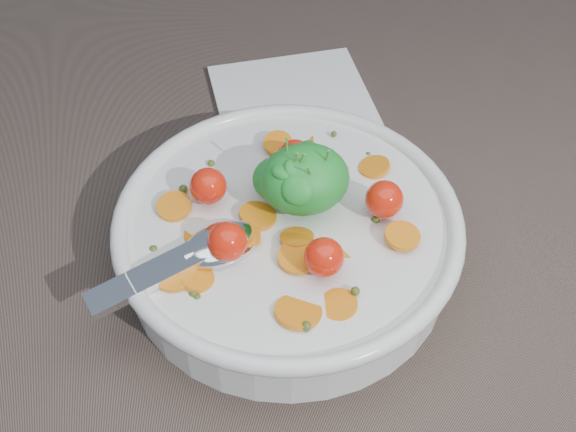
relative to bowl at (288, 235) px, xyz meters
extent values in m
plane|color=brown|center=(0.02, 0.00, -0.03)|extent=(6.00, 6.00, 0.00)
cylinder|color=silver|center=(0.00, 0.00, -0.01)|extent=(0.27, 0.27, 0.05)
torus|color=silver|center=(0.00, 0.00, 0.02)|extent=(0.28, 0.28, 0.01)
cylinder|color=silver|center=(0.00, 0.00, -0.03)|extent=(0.13, 0.13, 0.01)
cylinder|color=brown|center=(0.00, 0.00, -0.01)|extent=(0.24, 0.24, 0.04)
cylinder|color=orange|center=(0.04, -0.04, 0.02)|extent=(0.03, 0.03, 0.01)
cylinder|color=orange|center=(-0.09, 0.03, 0.02)|extent=(0.03, 0.03, 0.01)
cylinder|color=orange|center=(-0.02, 0.01, 0.02)|extent=(0.04, 0.04, 0.01)
cylinder|color=orange|center=(0.02, -0.09, 0.02)|extent=(0.04, 0.04, 0.01)
cylinder|color=orange|center=(-0.07, 0.00, 0.02)|extent=(0.04, 0.04, 0.01)
cylinder|color=orange|center=(0.00, -0.04, 0.02)|extent=(0.04, 0.04, 0.01)
cylinder|color=orange|center=(-0.04, -0.02, 0.03)|extent=(0.04, 0.04, 0.01)
cylinder|color=orange|center=(0.00, -0.02, 0.02)|extent=(0.04, 0.04, 0.01)
cylinder|color=orange|center=(-0.01, -0.09, 0.02)|extent=(0.05, 0.05, 0.01)
cylinder|color=orange|center=(0.09, 0.04, 0.02)|extent=(0.04, 0.04, 0.01)
cylinder|color=orange|center=(-0.08, -0.04, 0.02)|extent=(0.03, 0.03, 0.01)
cylinder|color=orange|center=(-0.09, -0.04, 0.02)|extent=(0.04, 0.04, 0.01)
cylinder|color=orange|center=(0.08, -0.04, 0.03)|extent=(0.04, 0.04, 0.01)
cylinder|color=orange|center=(0.03, 0.09, 0.02)|extent=(0.04, 0.04, 0.01)
cylinder|color=orange|center=(-0.04, -0.02, 0.02)|extent=(0.03, 0.03, 0.01)
cylinder|color=orange|center=(0.01, 0.08, 0.03)|extent=(0.03, 0.03, 0.01)
sphere|color=#41541C|center=(0.09, 0.06, 0.02)|extent=(0.01, 0.01, 0.01)
sphere|color=#41541C|center=(-0.05, 0.08, 0.02)|extent=(0.01, 0.01, 0.01)
sphere|color=#41541C|center=(0.07, -0.02, 0.02)|extent=(0.01, 0.01, 0.01)
sphere|color=#41541C|center=(-0.08, 0.05, 0.02)|extent=(0.01, 0.01, 0.01)
sphere|color=#41541C|center=(0.01, -0.05, 0.03)|extent=(0.01, 0.01, 0.01)
sphere|color=#41541C|center=(-0.08, -0.06, 0.02)|extent=(0.01, 0.01, 0.01)
sphere|color=#41541C|center=(0.03, 0.02, 0.02)|extent=(0.01, 0.01, 0.01)
sphere|color=#41541C|center=(0.06, 0.09, 0.02)|extent=(0.01, 0.01, 0.01)
sphere|color=#41541C|center=(-0.01, -0.10, 0.02)|extent=(0.01, 0.01, 0.01)
sphere|color=#41541C|center=(-0.04, 0.00, 0.02)|extent=(0.01, 0.01, 0.01)
sphere|color=#41541C|center=(-0.08, -0.06, 0.02)|extent=(0.01, 0.01, 0.01)
sphere|color=#41541C|center=(0.03, -0.04, 0.02)|extent=(0.01, 0.01, 0.01)
sphere|color=#41541C|center=(-0.11, -0.01, 0.02)|extent=(0.01, 0.01, 0.01)
sphere|color=#41541C|center=(-0.09, -0.03, 0.02)|extent=(0.01, 0.01, 0.01)
sphere|color=#41541C|center=(0.03, -0.08, 0.02)|extent=(0.01, 0.01, 0.01)
sphere|color=#41541C|center=(0.01, 0.07, 0.02)|extent=(0.01, 0.01, 0.01)
sphere|color=red|center=(0.08, -0.01, 0.04)|extent=(0.03, 0.03, 0.03)
sphere|color=red|center=(0.02, 0.05, 0.04)|extent=(0.03, 0.03, 0.03)
sphere|color=red|center=(-0.06, 0.03, 0.04)|extent=(0.03, 0.03, 0.03)
sphere|color=red|center=(-0.05, -0.03, 0.04)|extent=(0.03, 0.03, 0.03)
sphere|color=red|center=(0.01, -0.06, 0.04)|extent=(0.03, 0.03, 0.03)
ellipsoid|color=green|center=(0.02, 0.01, 0.05)|extent=(0.07, 0.06, 0.05)
ellipsoid|color=green|center=(0.00, 0.02, 0.04)|extent=(0.04, 0.04, 0.03)
ellipsoid|color=green|center=(0.02, 0.01, 0.06)|extent=(0.03, 0.03, 0.01)
ellipsoid|color=green|center=(0.01, 0.02, 0.05)|extent=(0.03, 0.03, 0.02)
ellipsoid|color=green|center=(0.02, 0.05, 0.05)|extent=(0.03, 0.03, 0.02)
ellipsoid|color=green|center=(0.03, 0.01, 0.05)|extent=(0.02, 0.02, 0.01)
ellipsoid|color=green|center=(0.01, 0.00, 0.07)|extent=(0.02, 0.03, 0.02)
ellipsoid|color=green|center=(0.01, 0.01, 0.06)|extent=(0.02, 0.02, 0.01)
ellipsoid|color=green|center=(0.04, 0.01, 0.06)|extent=(0.02, 0.02, 0.01)
ellipsoid|color=green|center=(0.02, 0.00, 0.06)|extent=(0.03, 0.03, 0.02)
ellipsoid|color=green|center=(0.02, 0.04, 0.04)|extent=(0.03, 0.03, 0.02)
ellipsoid|color=green|center=(0.01, 0.00, 0.06)|extent=(0.03, 0.03, 0.02)
ellipsoid|color=green|center=(0.01, 0.01, 0.06)|extent=(0.03, 0.03, 0.02)
ellipsoid|color=green|center=(0.00, 0.00, 0.06)|extent=(0.03, 0.02, 0.02)
ellipsoid|color=green|center=(0.00, 0.02, 0.05)|extent=(0.02, 0.02, 0.02)
ellipsoid|color=green|center=(0.01, -0.01, 0.06)|extent=(0.04, 0.03, 0.03)
ellipsoid|color=green|center=(0.02, 0.01, 0.07)|extent=(0.02, 0.02, 0.01)
ellipsoid|color=green|center=(0.01, 0.02, 0.05)|extent=(0.02, 0.03, 0.01)
ellipsoid|color=green|center=(0.00, 0.01, 0.05)|extent=(0.02, 0.02, 0.02)
ellipsoid|color=green|center=(0.00, 0.00, 0.07)|extent=(0.02, 0.02, 0.01)
cylinder|color=#4C8C33|center=(0.03, 0.01, 0.06)|extent=(0.01, 0.01, 0.05)
cylinder|color=#4C8C33|center=(0.02, 0.00, 0.06)|extent=(0.02, 0.02, 0.04)
cylinder|color=#4C8C33|center=(0.00, 0.02, 0.06)|extent=(0.00, 0.00, 0.05)
cylinder|color=#4C8C33|center=(0.01, 0.01, 0.06)|extent=(0.02, 0.01, 0.04)
cylinder|color=#4C8C33|center=(0.00, 0.01, 0.06)|extent=(0.01, 0.01, 0.05)
ellipsoid|color=silver|center=(-0.06, -0.02, 0.02)|extent=(0.07, 0.06, 0.02)
cube|color=silver|center=(-0.10, -0.03, 0.02)|extent=(0.12, 0.06, 0.02)
cylinder|color=silver|center=(-0.08, -0.03, 0.03)|extent=(0.02, 0.02, 0.01)
cube|color=white|center=(0.05, 0.21, -0.03)|extent=(0.16, 0.14, 0.01)
camera|label=1|loc=(-0.08, -0.38, 0.45)|focal=45.00mm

